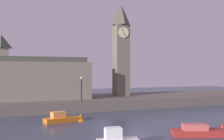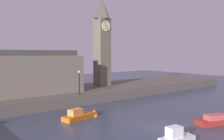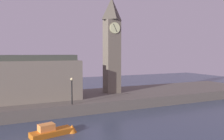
% 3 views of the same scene
% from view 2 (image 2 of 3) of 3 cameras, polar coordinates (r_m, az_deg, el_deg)
% --- Properties ---
extents(ground_plane, '(120.00, 120.00, 0.00)m').
position_cam_2_polar(ground_plane, '(25.20, 12.32, -13.22)').
color(ground_plane, '#384256').
extents(far_embankment, '(70.00, 12.00, 1.50)m').
position_cam_2_polar(far_embankment, '(40.40, -10.30, -5.63)').
color(far_embankment, '#5B544C').
rests_on(far_embankment, ground).
extents(clock_tower, '(2.56, 2.59, 15.68)m').
position_cam_2_polar(clock_tower, '(44.46, -2.31, 6.77)').
color(clock_tower, '#6B6051').
rests_on(clock_tower, far_embankment).
extents(parliament_hall, '(13.87, 6.53, 9.53)m').
position_cam_2_polar(parliament_hall, '(37.67, -18.74, -0.47)').
color(parliament_hall, slate).
rests_on(parliament_hall, far_embankment).
extents(streetlamp, '(0.36, 0.36, 3.46)m').
position_cam_2_polar(streetlamp, '(34.88, -7.61, -2.22)').
color(streetlamp, black).
rests_on(streetlamp, far_embankment).
extents(boat_patrol_orange, '(4.98, 2.25, 1.42)m').
position_cam_2_polar(boat_patrol_orange, '(28.62, -6.68, -10.30)').
color(boat_patrol_orange, orange).
rests_on(boat_patrol_orange, ground).
extents(boat_dinghy_red, '(5.94, 3.04, 1.41)m').
position_cam_2_polar(boat_dinghy_red, '(29.05, 23.98, -10.40)').
color(boat_dinghy_red, maroon).
rests_on(boat_dinghy_red, ground).
extents(boat_ferry_white, '(3.73, 1.52, 1.59)m').
position_cam_2_polar(boat_ferry_white, '(21.29, 15.24, -15.03)').
color(boat_ferry_white, silver).
rests_on(boat_ferry_white, ground).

